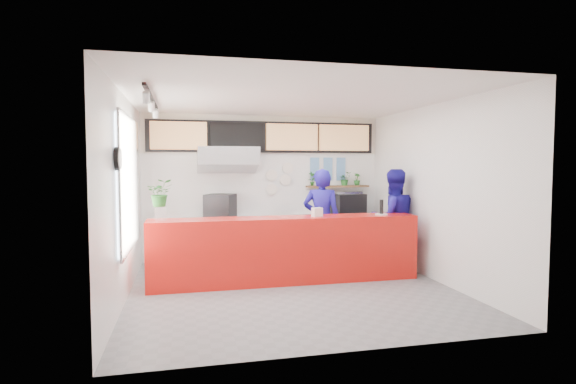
{
  "coord_description": "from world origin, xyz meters",
  "views": [
    {
      "loc": [
        -1.63,
        -6.86,
        1.98
      ],
      "look_at": [
        0.1,
        0.7,
        1.5
      ],
      "focal_mm": 28.0,
      "sensor_mm": 36.0,
      "label": 1
    }
  ],
  "objects_px": {
    "service_counter": "(286,250)",
    "staff_right": "(393,219)",
    "espresso_machine": "(347,204)",
    "staff_center": "(322,220)",
    "pepper_mill": "(381,207)",
    "panini_oven": "(220,206)"
  },
  "relations": [
    {
      "from": "service_counter",
      "to": "pepper_mill",
      "type": "relative_size",
      "value": 17.96
    },
    {
      "from": "espresso_machine",
      "to": "staff_center",
      "type": "bearing_deg",
      "value": -143.4
    },
    {
      "from": "espresso_machine",
      "to": "staff_center",
      "type": "distance_m",
      "value": 1.5
    },
    {
      "from": "service_counter",
      "to": "staff_center",
      "type": "bearing_deg",
      "value": 37.97
    },
    {
      "from": "espresso_machine",
      "to": "pepper_mill",
      "type": "bearing_deg",
      "value": -106.32
    },
    {
      "from": "panini_oven",
      "to": "espresso_machine",
      "type": "height_order",
      "value": "panini_oven"
    },
    {
      "from": "espresso_machine",
      "to": "panini_oven",
      "type": "bearing_deg",
      "value": 165.16
    },
    {
      "from": "service_counter",
      "to": "espresso_machine",
      "type": "relative_size",
      "value": 6.5
    },
    {
      "from": "staff_right",
      "to": "pepper_mill",
      "type": "relative_size",
      "value": 7.54
    },
    {
      "from": "service_counter",
      "to": "staff_right",
      "type": "bearing_deg",
      "value": 11.94
    },
    {
      "from": "pepper_mill",
      "to": "staff_right",
      "type": "bearing_deg",
      "value": 47.09
    },
    {
      "from": "staff_center",
      "to": "staff_right",
      "type": "bearing_deg",
      "value": -163.65
    },
    {
      "from": "panini_oven",
      "to": "pepper_mill",
      "type": "height_order",
      "value": "panini_oven"
    },
    {
      "from": "espresso_machine",
      "to": "pepper_mill",
      "type": "height_order",
      "value": "pepper_mill"
    },
    {
      "from": "staff_center",
      "to": "pepper_mill",
      "type": "distance_m",
      "value": 1.15
    },
    {
      "from": "staff_center",
      "to": "pepper_mill",
      "type": "xyz_separation_m",
      "value": [
        0.88,
        -0.68,
        0.29
      ]
    },
    {
      "from": "panini_oven",
      "to": "espresso_machine",
      "type": "relative_size",
      "value": 0.77
    },
    {
      "from": "staff_right",
      "to": "espresso_machine",
      "type": "bearing_deg",
      "value": -72.78
    },
    {
      "from": "espresso_machine",
      "to": "pepper_mill",
      "type": "relative_size",
      "value": 2.76
    },
    {
      "from": "service_counter",
      "to": "pepper_mill",
      "type": "height_order",
      "value": "pepper_mill"
    },
    {
      "from": "panini_oven",
      "to": "service_counter",
      "type": "bearing_deg",
      "value": -38.48
    },
    {
      "from": "service_counter",
      "to": "pepper_mill",
      "type": "distance_m",
      "value": 1.83
    }
  ]
}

